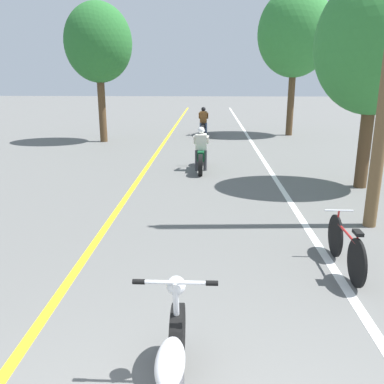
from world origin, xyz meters
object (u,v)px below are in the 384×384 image
(motorcycle_rider_lead, at_px, (201,154))
(bicycle_parked, at_px, (346,247))
(roadside_tree_right_far, at_px, (295,34))
(roadside_tree_right_near, at_px, (376,45))
(motorcycle_foreground, at_px, (171,382))
(roadside_tree_left, at_px, (98,43))
(motorcycle_rider_far, at_px, (203,125))

(motorcycle_rider_lead, height_order, bicycle_parked, motorcycle_rider_lead)
(roadside_tree_right_far, height_order, motorcycle_rider_lead, roadside_tree_right_far)
(roadside_tree_right_far, bearing_deg, roadside_tree_right_near, -89.88)
(motorcycle_rider_lead, bearing_deg, motorcycle_foreground, -90.32)
(roadside_tree_right_far, height_order, roadside_tree_left, roadside_tree_right_far)
(roadside_tree_right_far, bearing_deg, roadside_tree_left, -164.29)
(roadside_tree_left, xyz_separation_m, motorcycle_foreground, (4.41, -15.23, -3.72))
(roadside_tree_left, bearing_deg, motorcycle_foreground, -73.85)
(roadside_tree_left, xyz_separation_m, bicycle_parked, (6.75, -12.28, -3.78))
(motorcycle_rider_far, bearing_deg, roadside_tree_right_far, 2.92)
(roadside_tree_left, xyz_separation_m, motorcycle_rider_far, (4.42, 2.22, -3.63))
(roadside_tree_right_near, bearing_deg, roadside_tree_left, 139.44)
(roadside_tree_right_far, bearing_deg, bicycle_parked, -97.44)
(roadside_tree_right_near, xyz_separation_m, motorcycle_rider_lead, (-4.23, 1.84, -3.03))
(motorcycle_foreground, distance_m, motorcycle_rider_far, 17.46)
(motorcycle_rider_lead, distance_m, bicycle_parked, 7.06)
(motorcycle_foreground, relative_size, bicycle_parked, 1.28)
(roadside_tree_right_near, distance_m, motorcycle_foreground, 9.42)
(roadside_tree_right_near, relative_size, motorcycle_rider_lead, 2.53)
(roadside_tree_right_far, xyz_separation_m, bicycle_parked, (-1.92, -14.72, -4.37))
(motorcycle_rider_lead, relative_size, bicycle_parked, 1.24)
(roadside_tree_right_near, height_order, motorcycle_rider_lead, roadside_tree_right_near)
(motorcycle_rider_far, bearing_deg, motorcycle_rider_lead, -89.71)
(motorcycle_rider_lead, height_order, motorcycle_rider_far, motorcycle_rider_far)
(bicycle_parked, bearing_deg, roadside_tree_right_far, 82.56)
(roadside_tree_left, distance_m, bicycle_parked, 14.52)
(motorcycle_rider_lead, distance_m, motorcycle_rider_far, 7.83)
(roadside_tree_right_near, distance_m, bicycle_parked, 6.11)
(roadside_tree_right_near, xyz_separation_m, bicycle_parked, (-1.95, -4.84, -3.17))
(roadside_tree_right_near, relative_size, roadside_tree_right_far, 0.78)
(motorcycle_rider_lead, bearing_deg, roadside_tree_left, 128.54)
(roadside_tree_right_far, xyz_separation_m, motorcycle_foreground, (-4.26, -17.67, -4.31))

